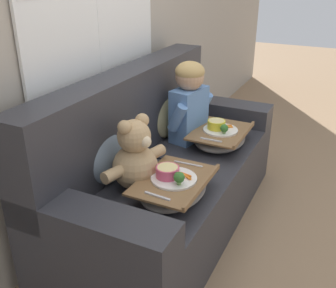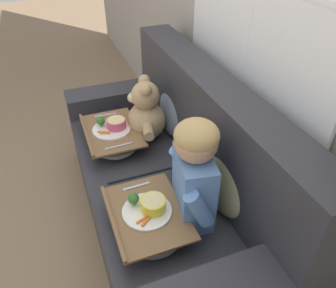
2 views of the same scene
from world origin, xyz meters
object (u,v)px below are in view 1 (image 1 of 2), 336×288
object	(u,v)px
child_figure	(189,98)
couch	(162,174)
throw_pillow_behind_teddy	(106,150)
teddy_bear	(136,159)
throw_pillow_behind_child	(165,110)
lap_tray_child	(220,137)
lap_tray_teddy	(174,187)

from	to	relation	value
child_figure	couch	bearing A→B (deg)	176.09
throw_pillow_behind_teddy	teddy_bear	world-z (taller)	teddy_bear
throw_pillow_behind_child	teddy_bear	bearing A→B (deg)	-165.42
couch	lap_tray_child	size ratio (longest dim) A/B	4.15
lap_tray_child	lap_tray_teddy	distance (m)	0.74
throw_pillow_behind_child	throw_pillow_behind_teddy	bearing A→B (deg)	180.00
throw_pillow_behind_teddy	lap_tray_child	bearing A→B (deg)	-29.76
couch	throw_pillow_behind_teddy	bearing A→B (deg)	156.25
couch	child_figure	size ratio (longest dim) A/B	3.43
throw_pillow_behind_child	child_figure	xyz separation A→B (m)	(-0.00, -0.19, 0.12)
teddy_bear	couch	bearing A→B (deg)	4.61
throw_pillow_behind_child	lap_tray_child	bearing A→B (deg)	-90.09
throw_pillow_behind_teddy	couch	bearing A→B (deg)	-23.75
child_figure	teddy_bear	world-z (taller)	child_figure
throw_pillow_behind_teddy	child_figure	xyz separation A→B (m)	(0.74, -0.19, 0.12)
throw_pillow_behind_teddy	lap_tray_teddy	bearing A→B (deg)	-90.11
lap_tray_child	lap_tray_teddy	xyz separation A→B (m)	(-0.74, -0.00, 0.00)
child_figure	lap_tray_child	bearing A→B (deg)	-90.11
child_figure	teddy_bear	xyz separation A→B (m)	(-0.74, -0.00, -0.13)
teddy_bear	lap_tray_teddy	xyz separation A→B (m)	(0.00, -0.23, -0.12)
child_figure	lap_tray_child	xyz separation A→B (m)	(-0.00, -0.23, -0.24)
teddy_bear	lap_tray_child	distance (m)	0.78
throw_pillow_behind_child	teddy_bear	distance (m)	0.77
throw_pillow_behind_child	lap_tray_teddy	size ratio (longest dim) A/B	0.85
couch	lap_tray_child	world-z (taller)	couch
throw_pillow_behind_child	lap_tray_teddy	bearing A→B (deg)	-150.29
throw_pillow_behind_child	throw_pillow_behind_teddy	distance (m)	0.74
couch	lap_tray_child	xyz separation A→B (m)	(0.37, -0.26, 0.17)
child_figure	teddy_bear	bearing A→B (deg)	-179.64
throw_pillow_behind_teddy	lap_tray_teddy	distance (m)	0.44
child_figure	throw_pillow_behind_teddy	bearing A→B (deg)	165.73
throw_pillow_behind_teddy	lap_tray_teddy	size ratio (longest dim) A/B	0.81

